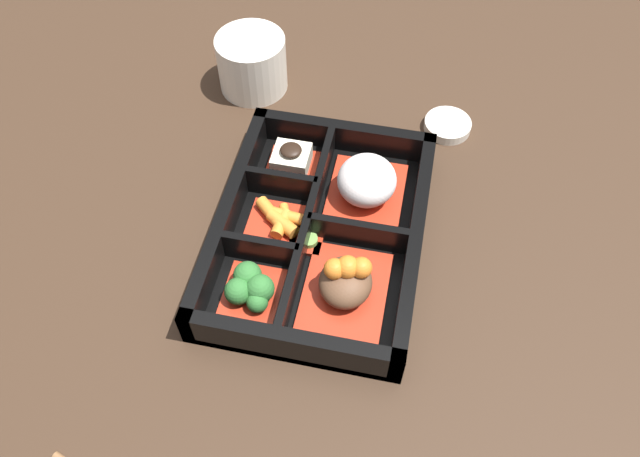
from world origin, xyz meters
The scene contains 11 objects.
ground_plane centered at (0.00, 0.00, 0.00)m, with size 3.00×3.00×0.00m, color #382619.
bento_base centered at (0.00, 0.00, 0.01)m, with size 0.28×0.21×0.01m.
bento_rim centered at (0.00, 0.00, 0.02)m, with size 0.28×0.21×0.05m.
bowl_rice centered at (-0.06, 0.04, 0.03)m, with size 0.11×0.08×0.05m.
bowl_stew centered at (0.06, 0.04, 0.03)m, with size 0.11×0.08×0.05m.
bowl_tofu centered at (-0.09, -0.05, 0.02)m, with size 0.06×0.06×0.04m.
bowl_carrots centered at (-0.01, -0.05, 0.02)m, with size 0.07×0.06×0.02m.
bowl_greens centered at (0.08, -0.05, 0.03)m, with size 0.07×0.06×0.03m.
bowl_pickles centered at (0.01, -0.01, 0.01)m, with size 0.04×0.03×0.01m.
tea_cup centered at (-0.23, -0.14, 0.04)m, with size 0.09×0.09×0.07m.
sauce_dish centered at (-0.20, 0.12, 0.01)m, with size 0.06×0.06×0.01m.
Camera 1 is at (0.37, 0.08, 0.55)m, focal length 35.00 mm.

